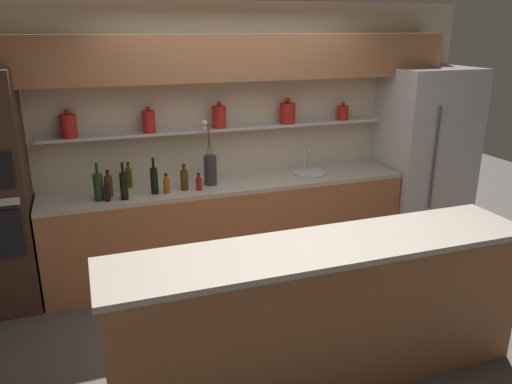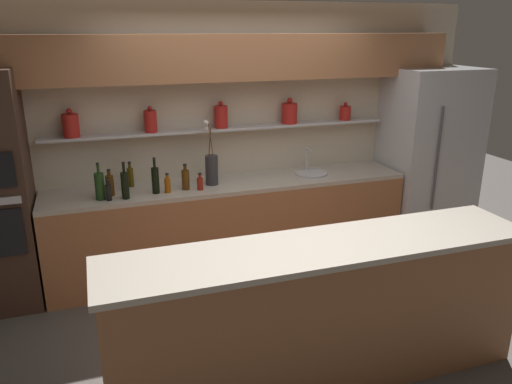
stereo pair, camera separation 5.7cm
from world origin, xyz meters
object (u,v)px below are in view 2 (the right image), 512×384
object	(u,v)px
bottle_wine_2	(125,185)
bottle_spirit_4	(186,179)
bottle_wine_7	(100,186)
sink_fixture	(311,172)
bottle_sauce_8	(168,185)
bottle_sauce_0	(108,191)
bottle_sauce_1	(125,183)
refrigerator	(427,159)
bottle_wine_6	(155,180)
bottle_sauce_3	(200,183)
bottle_spirit_9	(110,185)
flower_vase	(211,166)
bottle_oil_5	(130,177)

from	to	relation	value
bottle_wine_2	bottle_spirit_4	world-z (taller)	bottle_wine_2
bottle_wine_2	bottle_wine_7	size ratio (longest dim) A/B	1.00
sink_fixture	bottle_sauce_8	xyz separation A→B (m)	(-1.49, -0.13, 0.05)
bottle_sauce_0	bottle_sauce_1	xyz separation A→B (m)	(0.16, 0.25, -0.02)
refrigerator	bottle_sauce_8	distance (m)	2.88
refrigerator	bottle_sauce_8	xyz separation A→B (m)	(-2.87, -0.09, 0.02)
bottle_sauce_0	bottle_wine_6	xyz separation A→B (m)	(0.42, 0.07, 0.05)
bottle_sauce_3	bottle_spirit_4	world-z (taller)	bottle_spirit_4
bottle_sauce_8	bottle_sauce_3	bearing A→B (deg)	-1.67
refrigerator	bottle_sauce_0	distance (m)	3.40
sink_fixture	bottle_sauce_3	size ratio (longest dim) A/B	2.05
bottle_sauce_1	bottle_wine_6	bearing A→B (deg)	-35.11
bottle_wine_7	bottle_spirit_9	bearing A→B (deg)	43.38
bottle_wine_2	bottle_sauce_8	bearing A→B (deg)	7.91
refrigerator	bottle_spirit_4	world-z (taller)	refrigerator
flower_vase	bottle_wine_6	bearing A→B (deg)	-169.34
refrigerator	bottle_sauce_1	world-z (taller)	refrigerator
refrigerator	bottle_sauce_0	bearing A→B (deg)	-177.60
refrigerator	bottle_sauce_8	world-z (taller)	refrigerator
bottle_sauce_1	bottle_wine_6	size ratio (longest dim) A/B	0.49
bottle_sauce_3	bottle_spirit_4	bearing A→B (deg)	159.34
bottle_spirit_4	bottle_wine_7	size ratio (longest dim) A/B	0.74
bottle_sauce_1	bottle_wine_7	world-z (taller)	bottle_wine_7
bottle_wine_6	bottle_wine_7	xyz separation A→B (m)	(-0.48, -0.02, -0.00)
bottle_wine_7	bottle_spirit_4	bearing A→B (deg)	3.16
sink_fixture	bottle_wine_7	xyz separation A→B (m)	(-2.08, -0.14, 0.10)
bottle_spirit_9	flower_vase	bearing A→B (deg)	2.38
bottle_oil_5	bottle_wine_6	distance (m)	0.34
bottle_sauce_8	sink_fixture	bearing A→B (deg)	5.16
refrigerator	bottle_wine_7	distance (m)	3.46
bottle_sauce_3	bottle_sauce_8	bearing A→B (deg)	178.33
bottle_sauce_0	bottle_sauce_1	world-z (taller)	bottle_sauce_0
sink_fixture	bottle_sauce_1	distance (m)	1.85
bottle_spirit_9	bottle_sauce_0	bearing A→B (deg)	-98.98
bottle_sauce_1	bottle_sauce_3	xyz separation A→B (m)	(0.66, -0.20, -0.00)
bottle_sauce_1	bottle_sauce_3	distance (m)	0.69
bottle_wine_7	bottle_sauce_8	bearing A→B (deg)	0.33
bottle_wine_2	bottle_wine_6	xyz separation A→B (m)	(0.27, 0.07, 0.00)
bottle_wine_6	bottle_wine_7	world-z (taller)	bottle_wine_6
bottle_sauce_0	bottle_spirit_9	bearing A→B (deg)	81.02
refrigerator	bottle_spirit_9	world-z (taller)	refrigerator
bottle_sauce_1	bottle_spirit_4	world-z (taller)	bottle_spirit_4
bottle_sauce_1	bottle_wine_7	xyz separation A→B (m)	(-0.23, -0.20, 0.06)
sink_fixture	bottle_spirit_4	xyz separation A→B (m)	(-1.32, -0.10, 0.08)
bottle_spirit_4	bottle_wine_7	xyz separation A→B (m)	(-0.76, -0.04, 0.02)
bottle_sauce_8	refrigerator	bearing A→B (deg)	1.73
bottle_wine_2	bottle_sauce_1	bearing A→B (deg)	86.18
refrigerator	bottle_sauce_8	size ratio (longest dim) A/B	10.74
flower_vase	sink_fixture	xyz separation A→B (m)	(1.05, 0.02, -0.16)
flower_vase	bottle_oil_5	world-z (taller)	flower_vase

